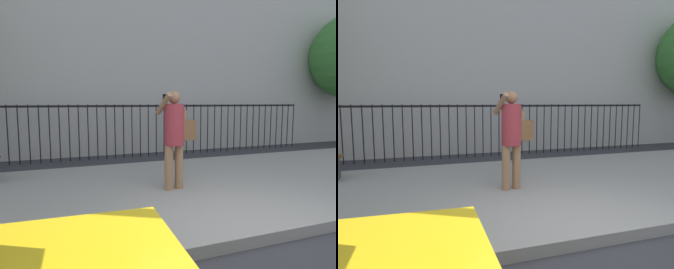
% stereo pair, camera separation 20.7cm
% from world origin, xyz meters
% --- Properties ---
extents(ground_plane, '(60.00, 60.00, 0.00)m').
position_xyz_m(ground_plane, '(0.00, 0.00, 0.00)').
color(ground_plane, '#333338').
extents(sidewalk, '(28.00, 4.40, 0.15)m').
position_xyz_m(sidewalk, '(0.00, 2.20, 0.07)').
color(sidewalk, gray).
rests_on(sidewalk, ground).
extents(iron_fence, '(12.03, 0.04, 1.60)m').
position_xyz_m(iron_fence, '(0.00, 5.90, 1.02)').
color(iron_fence, black).
rests_on(iron_fence, ground).
extents(pedestrian_on_phone, '(0.68, 0.50, 1.71)m').
position_xyz_m(pedestrian_on_phone, '(-0.27, 2.01, 1.14)').
color(pedestrian_on_phone, '#936B4C').
rests_on(pedestrian_on_phone, sidewalk).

